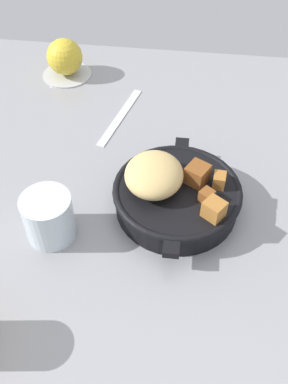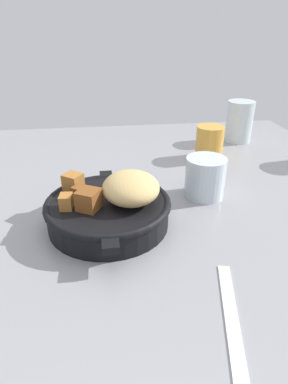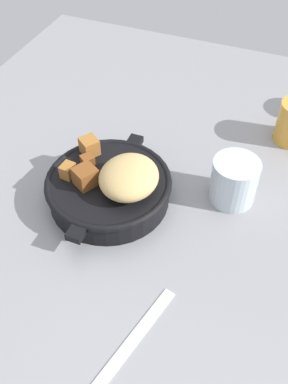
% 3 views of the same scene
% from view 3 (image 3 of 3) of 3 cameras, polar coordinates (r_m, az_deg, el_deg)
% --- Properties ---
extents(ground_plane, '(1.09, 1.00, 0.02)m').
position_cam_3_polar(ground_plane, '(0.76, 2.53, -0.97)').
color(ground_plane, gray).
extents(cast_iron_skillet, '(0.25, 0.21, 0.09)m').
position_cam_3_polar(cast_iron_skillet, '(0.72, -4.31, 0.85)').
color(cast_iron_skillet, black).
rests_on(cast_iron_skillet, ground_plane).
extents(butter_knife, '(0.19, 0.06, 0.00)m').
position_cam_3_polar(butter_knife, '(0.60, -2.02, -19.44)').
color(butter_knife, silver).
rests_on(butter_knife, ground_plane).
extents(water_glass_short, '(0.08, 0.08, 0.08)m').
position_cam_3_polar(water_glass_short, '(0.73, 11.67, 1.43)').
color(water_glass_short, silver).
rests_on(water_glass_short, ground_plane).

